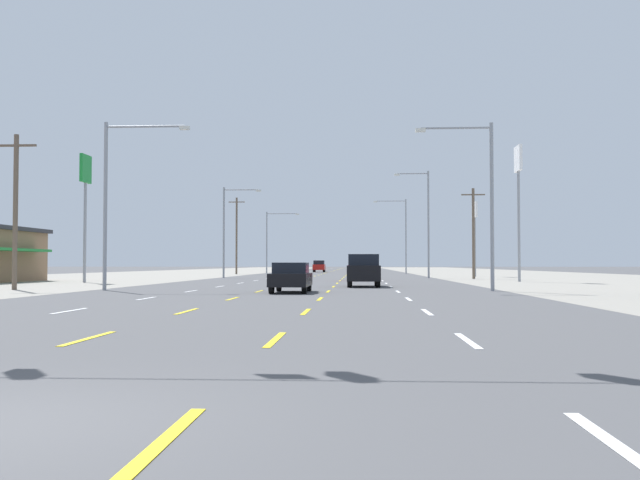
{
  "coord_description": "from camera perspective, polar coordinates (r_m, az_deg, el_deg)",
  "views": [
    {
      "loc": [
        3.28,
        -5.89,
        1.39
      ],
      "look_at": [
        -0.16,
        56.73,
        3.53
      ],
      "focal_mm": 39.45,
      "sensor_mm": 36.0,
      "label": 1
    }
  ],
  "objects": [
    {
      "name": "hatchback_far_left_far",
      "position": [
        110.67,
        -2.15,
        -2.27
      ],
      "size": [
        1.72,
        3.9,
        1.54
      ],
      "color": "navy",
      "rests_on": "ground"
    },
    {
      "name": "utility_pole_right_row_1",
      "position": [
        66.98,
        12.34,
        0.68
      ],
      "size": [
        2.2,
        0.26,
        8.46
      ],
      "color": "brown",
      "rests_on": "ground"
    },
    {
      "name": "utility_pole_left_row_2",
      "position": [
        96.05,
        -6.79,
        0.46
      ],
      "size": [
        2.2,
        0.26,
        10.42
      ],
      "color": "brown",
      "rests_on": "ground"
    },
    {
      "name": "pole_sign_right_row_1",
      "position": [
        57.49,
        15.79,
        4.74
      ],
      "size": [
        0.24,
        1.94,
        10.68
      ],
      "color": "gray",
      "rests_on": "ground"
    },
    {
      "name": "streetlight_right_row_2",
      "position": [
        102.48,
        6.72,
        0.78
      ],
      "size": [
        4.77,
        0.26,
        10.79
      ],
      "color": "gray",
      "rests_on": "ground"
    },
    {
      "name": "pole_sign_right_row_2",
      "position": [
        79.28,
        12.44,
        1.7
      ],
      "size": [
        0.24,
        2.5,
        8.2
      ],
      "color": "gray",
      "rests_on": "ground"
    },
    {
      "name": "ground_plane",
      "position": [
        71.98,
        0.53,
        -3.06
      ],
      "size": [
        572.0,
        572.0,
        0.0
      ],
      "primitive_type": "plane",
      "color": "#4C4C4F"
    },
    {
      "name": "sedan_center_turn_nearest",
      "position": [
        34.31,
        -2.37,
        -3.02
      ],
      "size": [
        1.8,
        4.5,
        1.46
      ],
      "color": "black",
      "rests_on": "ground"
    },
    {
      "name": "lane_markings",
      "position": [
        110.45,
        1.44,
        -2.67
      ],
      "size": [
        10.64,
        227.6,
        0.01
      ],
      "color": "white",
      "rests_on": "ground"
    },
    {
      "name": "suv_inner_right_near",
      "position": [
        43.18,
        3.55,
        -2.44
      ],
      "size": [
        1.98,
        4.9,
        1.98
      ],
      "color": "black",
      "rests_on": "ground"
    },
    {
      "name": "suv_inner_left_farther",
      "position": [
        119.99,
        -0.07,
        -2.13
      ],
      "size": [
        1.98,
        4.9,
        1.98
      ],
      "color": "red",
      "rests_on": "ground"
    },
    {
      "name": "streetlight_right_row_0",
      "position": [
        37.25,
        13.1,
        3.78
      ],
      "size": [
        4.0,
        0.26,
        8.7
      ],
      "color": "gray",
      "rests_on": "ground"
    },
    {
      "name": "streetlight_left_row_1",
      "position": [
        70.65,
        -7.5,
        1.19
      ],
      "size": [
        3.84,
        0.26,
        9.05
      ],
      "color": "gray",
      "rests_on": "ground"
    },
    {
      "name": "lot_apron_right",
      "position": [
        75.04,
        19.79,
        -2.9
      ],
      "size": [
        28.0,
        440.0,
        0.01
      ],
      "primitive_type": "cube",
      "color": "gray",
      "rests_on": "ground"
    },
    {
      "name": "signal_span_wire",
      "position": [
        13.99,
        -10.95,
        15.13
      ],
      "size": [
        27.26,
        0.52,
        9.31
      ],
      "color": "brown",
      "rests_on": "ground"
    },
    {
      "name": "lot_apron_left",
      "position": [
        77.18,
        -18.18,
        -2.89
      ],
      "size": [
        28.0,
        440.0,
        0.01
      ],
      "primitive_type": "cube",
      "color": "gray",
      "rests_on": "ground"
    },
    {
      "name": "streetlight_right_row_1",
      "position": [
        69.8,
        8.55,
        1.83
      ],
      "size": [
        3.43,
        0.26,
        10.55
      ],
      "color": "gray",
      "rests_on": "ground"
    },
    {
      "name": "utility_pole_left_row_0",
      "position": [
        41.41,
        -23.47,
        2.37
      ],
      "size": [
        2.2,
        0.26,
        8.42
      ],
      "color": "brown",
      "rests_on": "ground"
    },
    {
      "name": "pole_sign_left_row_1",
      "position": [
        55.78,
        -18.49,
        4.1
      ],
      "size": [
        0.24,
        1.8,
        9.61
      ],
      "color": "gray",
      "rests_on": "ground"
    },
    {
      "name": "streetlight_left_row_2",
      "position": [
        103.04,
        -4.03,
        0.25
      ],
      "size": [
        4.87,
        0.26,
        9.02
      ],
      "color": "gray",
      "rests_on": "ground"
    },
    {
      "name": "streetlight_left_row_0",
      "position": [
        38.92,
        -16.28,
        3.86
      ],
      "size": [
        4.6,
        0.26,
        8.95
      ],
      "color": "gray",
      "rests_on": "ground"
    },
    {
      "name": "suv_inner_right_mid",
      "position": [
        58.25,
        3.26,
        -2.31
      ],
      "size": [
        1.98,
        4.9,
        1.98
      ],
      "color": "maroon",
      "rests_on": "ground"
    },
    {
      "name": "sedan_inner_right_midfar",
      "position": [
        107.66,
        3.25,
        -2.29
      ],
      "size": [
        1.8,
        4.5,
        1.46
      ],
      "color": "white",
      "rests_on": "ground"
    }
  ]
}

